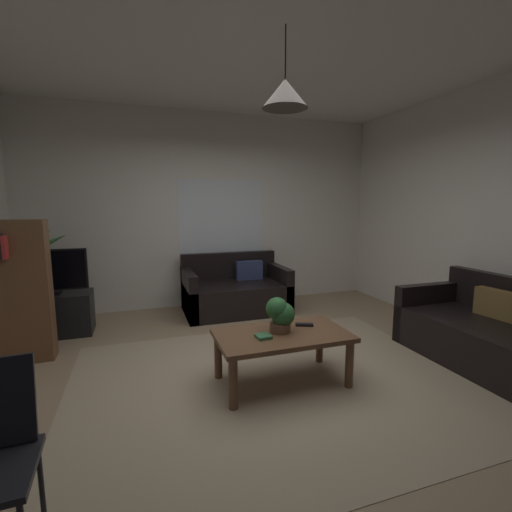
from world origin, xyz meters
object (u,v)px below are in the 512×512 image
at_px(bookshelf_corner, 9,291).
at_px(book_on_table_0, 263,336).
at_px(couch_under_window, 235,293).
at_px(potted_plant_on_table, 280,314).
at_px(remote_on_table_0, 304,325).
at_px(potted_palm_corner, 39,284).
at_px(tv, 47,272).
at_px(tv_stand, 51,315).
at_px(coffee_table, 282,341).
at_px(couch_right_side, 487,336).
at_px(pendant_lamp, 285,93).

bearing_deg(bookshelf_corner, book_on_table_0, -30.64).
relative_size(couch_under_window, potted_plant_on_table, 4.79).
relative_size(remote_on_table_0, potted_palm_corner, 0.12).
relative_size(book_on_table_0, bookshelf_corner, 0.08).
height_order(remote_on_table_0, potted_palm_corner, potted_palm_corner).
height_order(couch_under_window, potted_palm_corner, potted_palm_corner).
bearing_deg(remote_on_table_0, book_on_table_0, 131.70).
relative_size(potted_plant_on_table, tv, 0.35).
bearing_deg(book_on_table_0, bookshelf_corner, 149.36).
bearing_deg(remote_on_table_0, tv_stand, 75.52).
height_order(book_on_table_0, potted_plant_on_table, potted_plant_on_table).
relative_size(coffee_table, tv_stand, 1.26).
relative_size(couch_under_window, remote_on_table_0, 9.08).
xyz_separation_m(couch_right_side, remote_on_table_0, (-1.80, 0.37, 0.19)).
distance_m(potted_plant_on_table, tv, 2.84).
relative_size(potted_palm_corner, bookshelf_corner, 0.94).
bearing_deg(tv, bookshelf_corner, -105.16).
distance_m(couch_right_side, pendant_lamp, 2.98).
bearing_deg(pendant_lamp, coffee_table, 180.00).
xyz_separation_m(book_on_table_0, bookshelf_corner, (-2.14, 1.27, 0.26)).
bearing_deg(couch_under_window, tv, -173.56).
xyz_separation_m(book_on_table_0, tv_stand, (-1.96, 1.97, -0.21)).
height_order(couch_right_side, potted_plant_on_table, couch_right_side).
height_order(coffee_table, potted_palm_corner, potted_palm_corner).
distance_m(couch_under_window, potted_plant_on_table, 2.15).
xyz_separation_m(book_on_table_0, tv, (-1.96, 1.95, 0.31)).
bearing_deg(couch_right_side, pendant_lamp, -97.40).
height_order(coffee_table, bookshelf_corner, bookshelf_corner).
xyz_separation_m(remote_on_table_0, tv_stand, (-2.41, 1.82, -0.21)).
height_order(book_on_table_0, bookshelf_corner, bookshelf_corner).
bearing_deg(potted_palm_corner, potted_plant_on_table, -44.40).
xyz_separation_m(potted_plant_on_table, bookshelf_corner, (-2.33, 1.17, 0.11)).
height_order(couch_under_window, couch_right_side, same).
bearing_deg(potted_plant_on_table, remote_on_table_0, 13.23).
distance_m(bookshelf_corner, pendant_lamp, 3.12).
distance_m(coffee_table, tv_stand, 2.89).
height_order(couch_right_side, remote_on_table_0, couch_right_side).
xyz_separation_m(book_on_table_0, remote_on_table_0, (0.45, 0.16, -0.00)).
relative_size(couch_under_window, couch_right_side, 0.95).
height_order(potted_palm_corner, pendant_lamp, pendant_lamp).
xyz_separation_m(couch_under_window, book_on_table_0, (-0.37, -2.21, 0.19)).
height_order(remote_on_table_0, tv_stand, tv_stand).
bearing_deg(potted_plant_on_table, bookshelf_corner, 153.29).
bearing_deg(couch_under_window, coffee_table, -94.56).
height_order(couch_under_window, pendant_lamp, pendant_lamp).
height_order(tv_stand, tv, tv).
height_order(couch_under_window, coffee_table, couch_under_window).
height_order(coffee_table, book_on_table_0, book_on_table_0).
bearing_deg(pendant_lamp, remote_on_table_0, 22.17).
xyz_separation_m(tv_stand, pendant_lamp, (2.15, -1.92, 2.15)).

